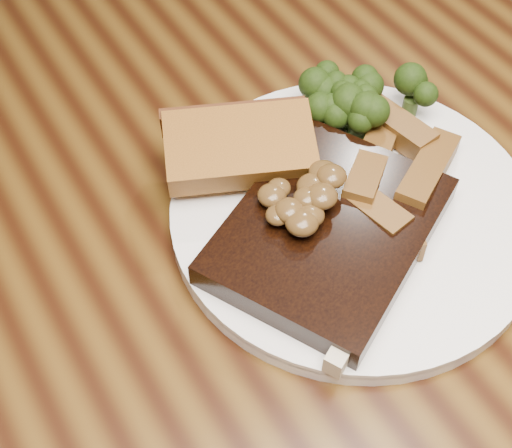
{
  "coord_description": "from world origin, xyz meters",
  "views": [
    {
      "loc": [
        -0.15,
        -0.28,
        1.19
      ],
      "look_at": [
        0.01,
        -0.01,
        0.78
      ],
      "focal_mm": 50.0,
      "sensor_mm": 36.0,
      "label": 1
    }
  ],
  "objects_px": {
    "dining_table": "(242,308)",
    "plate": "(352,214)",
    "potato_wedges": "(406,165)",
    "steak": "(329,232)",
    "garlic_bread": "(240,165)"
  },
  "relations": [
    {
      "from": "dining_table",
      "to": "steak",
      "type": "bearing_deg",
      "value": -35.15
    },
    {
      "from": "steak",
      "to": "plate",
      "type": "bearing_deg",
      "value": -4.27
    },
    {
      "from": "steak",
      "to": "potato_wedges",
      "type": "distance_m",
      "value": 0.09
    },
    {
      "from": "plate",
      "to": "steak",
      "type": "bearing_deg",
      "value": -156.67
    },
    {
      "from": "steak",
      "to": "potato_wedges",
      "type": "xyz_separation_m",
      "value": [
        0.09,
        0.02,
        -0.0
      ]
    },
    {
      "from": "dining_table",
      "to": "plate",
      "type": "height_order",
      "value": "plate"
    },
    {
      "from": "plate",
      "to": "potato_wedges",
      "type": "relative_size",
      "value": 2.42
    },
    {
      "from": "plate",
      "to": "potato_wedges",
      "type": "height_order",
      "value": "potato_wedges"
    },
    {
      "from": "plate",
      "to": "steak",
      "type": "relative_size",
      "value": 1.65
    },
    {
      "from": "dining_table",
      "to": "plate",
      "type": "bearing_deg",
      "value": -14.4
    },
    {
      "from": "plate",
      "to": "potato_wedges",
      "type": "distance_m",
      "value": 0.06
    },
    {
      "from": "potato_wedges",
      "to": "garlic_bread",
      "type": "bearing_deg",
      "value": 148.82
    },
    {
      "from": "plate",
      "to": "steak",
      "type": "height_order",
      "value": "steak"
    },
    {
      "from": "garlic_bread",
      "to": "potato_wedges",
      "type": "height_order",
      "value": "same"
    },
    {
      "from": "plate",
      "to": "potato_wedges",
      "type": "xyz_separation_m",
      "value": [
        0.06,
        0.01,
        0.02
      ]
    }
  ]
}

